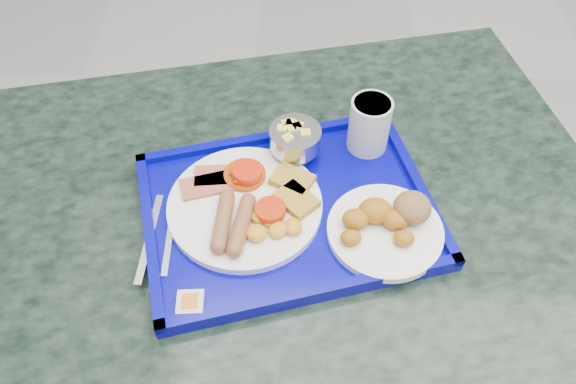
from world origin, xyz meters
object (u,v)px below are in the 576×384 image
at_px(table, 264,266).
at_px(tray, 288,211).
at_px(fruit_bowl, 295,139).
at_px(juice_cup, 370,123).
at_px(main_plate, 248,205).
at_px(bread_plate, 388,223).

xyz_separation_m(table, tray, (0.04, -0.02, 0.19)).
relative_size(fruit_bowl, juice_cup, 0.90).
distance_m(main_plate, fruit_bowl, 0.14).
bearing_deg(fruit_bowl, tray, -95.07).
bearing_deg(juice_cup, table, -145.70).
bearing_deg(table, fruit_bowl, 60.29).
distance_m(tray, main_plate, 0.06).
xyz_separation_m(main_plate, bread_plate, (0.21, -0.04, 0.01)).
bearing_deg(bread_plate, main_plate, 170.26).
bearing_deg(tray, table, 158.26).
height_order(table, fruit_bowl, fruit_bowl).
bearing_deg(bread_plate, tray, 165.24).
relative_size(table, fruit_bowl, 14.90).
height_order(tray, bread_plate, bread_plate).
height_order(bread_plate, juice_cup, juice_cup).
xyz_separation_m(tray, fruit_bowl, (0.01, 0.11, 0.04)).
distance_m(table, tray, 0.20).
xyz_separation_m(fruit_bowl, juice_cup, (0.12, 0.02, 0.01)).
height_order(tray, fruit_bowl, fruit_bowl).
distance_m(table, main_plate, 0.21).
distance_m(bread_plate, fruit_bowl, 0.21).
bearing_deg(fruit_bowl, main_plate, -121.10).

